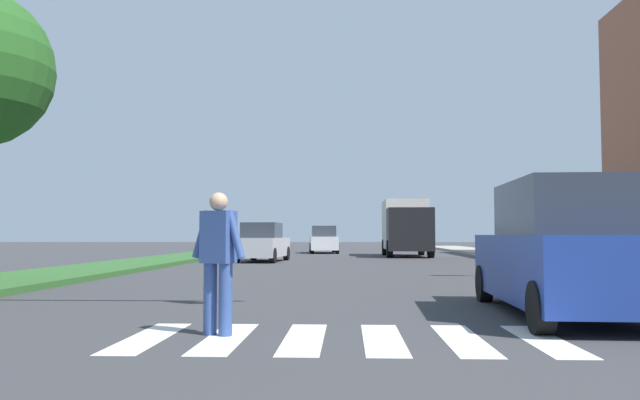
% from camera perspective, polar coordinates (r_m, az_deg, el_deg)
% --- Properties ---
extents(ground_plane, '(140.00, 140.00, 0.00)m').
position_cam_1_polar(ground_plane, '(28.67, 2.43, -5.55)').
color(ground_plane, '#38383A').
extents(crosswalk, '(4.95, 2.20, 0.01)m').
position_cam_1_polar(crosswalk, '(7.27, 2.15, -12.54)').
color(crosswalk, silver).
rests_on(crosswalk, ground_plane).
extents(median_strip, '(2.98, 64.00, 0.15)m').
position_cam_1_polar(median_strip, '(27.85, -14.32, -5.37)').
color(median_strip, '#2D5B28').
rests_on(median_strip, ground_plane).
extents(sidewalk_right, '(3.00, 64.00, 0.15)m').
position_cam_1_polar(sidewalk_right, '(28.04, 20.65, -5.25)').
color(sidewalk_right, '#9E9991').
rests_on(sidewalk_right, ground_plane).
extents(traffic_light_gantry, '(8.58, 0.30, 6.00)m').
position_cam_1_polar(traffic_light_gantry, '(10.36, -23.27, 14.84)').
color(traffic_light_gantry, gold).
rests_on(traffic_light_gantry, median_strip).
extents(pedestrian_performer, '(0.72, 0.38, 1.69)m').
position_cam_1_polar(pedestrian_performer, '(7.52, -9.29, -5.08)').
color(pedestrian_performer, '#334C8C').
rests_on(pedestrian_performer, ground_plane).
extents(suv_crossing, '(2.12, 4.67, 1.97)m').
position_cam_1_polar(suv_crossing, '(9.88, 21.69, -4.45)').
color(suv_crossing, navy).
rests_on(suv_crossing, ground_plane).
extents(sedan_midblock, '(2.09, 4.16, 1.71)m').
position_cam_1_polar(sedan_midblock, '(27.67, -5.27, -3.99)').
color(sedan_midblock, '#B7B7BC').
rests_on(sedan_midblock, ground_plane).
extents(sedan_distant, '(2.08, 4.48, 1.74)m').
position_cam_1_polar(sedan_distant, '(40.12, 0.32, -3.72)').
color(sedan_distant, silver).
rests_on(sedan_distant, ground_plane).
extents(truck_box_delivery, '(2.40, 6.20, 3.10)m').
position_cam_1_polar(truck_box_delivery, '(34.58, 7.85, -2.41)').
color(truck_box_delivery, black).
rests_on(truck_box_delivery, ground_plane).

